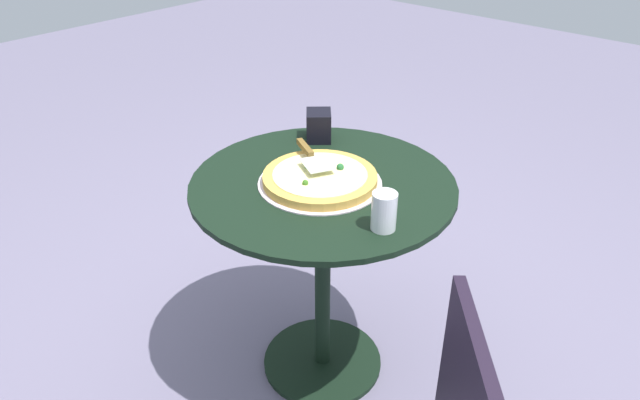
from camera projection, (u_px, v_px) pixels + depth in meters
ground_plane at (322, 362)px, 2.16m from camera, size 10.00×10.00×0.00m
patio_table at (323, 235)px, 1.87m from camera, size 0.80×0.80×0.75m
pizza_on_tray at (320, 179)px, 1.76m from camera, size 0.37×0.37×0.05m
pizza_server at (311, 155)px, 1.80m from camera, size 0.21×0.14×0.02m
drinking_cup at (384, 211)px, 1.53m from camera, size 0.07×0.07×0.11m
napkin_dispenser at (319, 126)px, 2.01m from camera, size 0.12×0.13×0.10m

